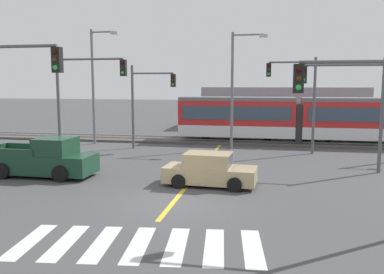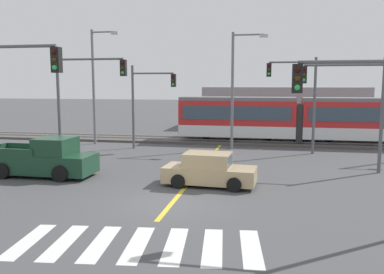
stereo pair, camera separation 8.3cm
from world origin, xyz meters
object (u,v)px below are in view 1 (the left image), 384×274
at_px(traffic_light_mid_left, 80,90).
at_px(traffic_light_far_right, 298,90).
at_px(light_rail_tram, 298,118).
at_px(traffic_light_near_left, 1,94).
at_px(traffic_light_near_right, 372,112).
at_px(pickup_truck, 44,160).
at_px(traffic_light_mid_right, 353,96).
at_px(traffic_light_far_left, 147,95).
at_px(sedan_crossing, 210,171).
at_px(street_lamp_west, 95,80).
at_px(street_lamp_centre, 236,83).

bearing_deg(traffic_light_mid_left, traffic_light_far_right, 26.59).
xyz_separation_m(light_rail_tram, traffic_light_near_left, (-11.95, -18.83, 2.22)).
height_order(traffic_light_near_right, traffic_light_near_left, traffic_light_near_left).
height_order(pickup_truck, traffic_light_far_right, traffic_light_far_right).
height_order(pickup_truck, traffic_light_mid_right, traffic_light_mid_right).
distance_m(pickup_truck, traffic_light_mid_left, 4.76).
distance_m(light_rail_tram, traffic_light_mid_left, 16.82).
height_order(traffic_light_near_left, traffic_light_mid_left, traffic_light_near_left).
relative_size(traffic_light_far_left, traffic_light_far_right, 0.93).
height_order(traffic_light_far_right, traffic_light_mid_right, traffic_light_far_right).
distance_m(pickup_truck, traffic_light_mid_right, 16.26).
distance_m(sedan_crossing, street_lamp_west, 15.97).
distance_m(light_rail_tram, sedan_crossing, 15.05).
height_order(light_rail_tram, street_lamp_west, street_lamp_west).
relative_size(light_rail_tram, street_lamp_centre, 2.25).
bearing_deg(traffic_light_far_right, pickup_truck, -143.91).
relative_size(pickup_truck, street_lamp_centre, 0.66).
relative_size(light_rail_tram, traffic_light_far_right, 2.90).
distance_m(light_rail_tram, traffic_light_near_left, 22.41).
xyz_separation_m(light_rail_tram, traffic_light_far_right, (-0.34, -4.41, 2.17)).
relative_size(traffic_light_far_left, traffic_light_mid_right, 0.99).
relative_size(light_rail_tram, traffic_light_mid_right, 3.09).
distance_m(traffic_light_far_right, street_lamp_centre, 4.36).
relative_size(traffic_light_far_right, traffic_light_mid_right, 1.07).
bearing_deg(pickup_truck, traffic_light_far_right, 36.09).
xyz_separation_m(traffic_light_near_right, street_lamp_west, (-16.23, 16.23, 1.12)).
height_order(traffic_light_far_right, street_lamp_centre, street_lamp_centre).
xyz_separation_m(sedan_crossing, street_lamp_centre, (0.25, 10.73, 4.01)).
height_order(traffic_light_near_left, street_lamp_west, street_lamp_west).
xyz_separation_m(traffic_light_near_right, traffic_light_mid_right, (1.20, 9.35, 0.20)).
height_order(light_rail_tram, pickup_truck, light_rail_tram).
bearing_deg(pickup_truck, traffic_light_near_left, -74.36).
bearing_deg(traffic_light_near_right, light_rail_tram, 92.66).
bearing_deg(street_lamp_west, traffic_light_near_right, -45.00).
bearing_deg(street_lamp_centre, traffic_light_mid_left, -138.91).
bearing_deg(street_lamp_west, traffic_light_far_right, -5.58).
bearing_deg(traffic_light_far_left, light_rail_tram, 22.75).
bearing_deg(traffic_light_mid_right, sedan_crossing, -147.72).
xyz_separation_m(traffic_light_far_right, traffic_light_near_right, (1.23, -14.76, -0.40)).
bearing_deg(traffic_light_near_left, pickup_truck, 105.64).
height_order(sedan_crossing, traffic_light_far_left, traffic_light_far_left).
distance_m(light_rail_tram, traffic_light_near_right, 19.28).
relative_size(traffic_light_mid_right, street_lamp_centre, 0.73).
relative_size(sedan_crossing, traffic_light_far_right, 0.67).
height_order(traffic_light_far_left, traffic_light_mid_right, traffic_light_mid_right).
bearing_deg(light_rail_tram, traffic_light_far_left, -157.25).
xyz_separation_m(traffic_light_far_left, street_lamp_centre, (6.19, 1.05, 0.87)).
bearing_deg(traffic_light_mid_left, pickup_truck, -99.07).
distance_m(traffic_light_mid_left, street_lamp_centre, 10.95).
bearing_deg(light_rail_tram, traffic_light_mid_right, -77.97).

